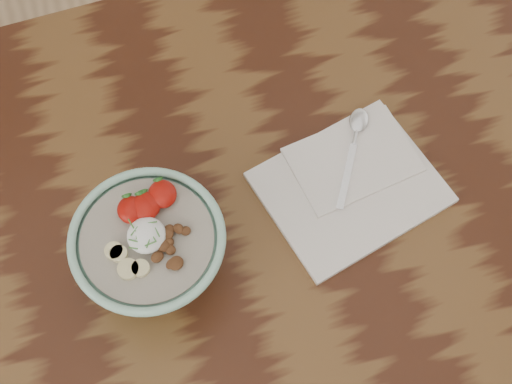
% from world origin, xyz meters
% --- Properties ---
extents(table, '(1.60, 0.90, 0.75)m').
position_xyz_m(table, '(0.00, 0.00, 0.66)').
color(table, '#381A0E').
rests_on(table, ground).
extents(breakfast_bowl, '(0.20, 0.20, 0.13)m').
position_xyz_m(breakfast_bowl, '(-0.06, -0.03, 0.82)').
color(breakfast_bowl, '#97CBB3').
rests_on(breakfast_bowl, table).
extents(napkin, '(0.28, 0.24, 0.01)m').
position_xyz_m(napkin, '(0.24, 0.01, 0.76)').
color(napkin, white).
rests_on(napkin, table).
extents(spoon, '(0.11, 0.15, 0.01)m').
position_xyz_m(spoon, '(0.27, 0.07, 0.77)').
color(spoon, silver).
rests_on(spoon, napkin).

